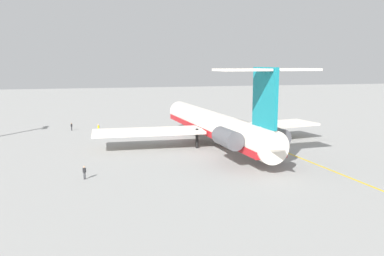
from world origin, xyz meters
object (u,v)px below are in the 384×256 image
Objects in this scene: ground_crew_near_nose at (266,118)px; safety_cone_nose at (237,120)px; main_jetliner at (216,125)px; ground_crew_starboard at (98,127)px; ground_crew_near_tail at (84,171)px; safety_cone_wingtip at (242,121)px; ground_crew_portside at (72,126)px.

ground_crew_near_nose reaches higher than safety_cone_nose.
ground_crew_starboard is (20.63, 19.59, -2.72)m from main_jetliner.
safety_cone_nose is at bearing -108.57° from ground_crew_starboard.
main_jetliner is at bearing -167.45° from ground_crew_starboard.
ground_crew_near_nose is 1.01× the size of ground_crew_near_tail.
ground_crew_starboard is at bearing 100.32° from safety_cone_wingtip.
ground_crew_near_nose is 5.92m from safety_cone_wingtip.
ground_crew_near_tail is at bearing 88.81° from ground_crew_near_nose.
safety_cone_wingtip is (6.50, -35.70, -0.85)m from ground_crew_starboard.
ground_crew_portside reaches higher than safety_cone_nose.
ground_crew_near_nose is 3.21× the size of safety_cone_nose.
ground_crew_near_tail is 3.18× the size of safety_cone_nose.
ground_crew_near_nose reaches higher than ground_crew_portside.
safety_cone_wingtip is at bearing 149.33° from ground_crew_near_tail.
ground_crew_starboard is 35.58m from safety_cone_nose.
ground_crew_near_nose is 7.22m from safety_cone_nose.
main_jetliner is at bearing 135.19° from ground_crew_near_tail.
safety_cone_nose and safety_cone_wingtip have the same top height.
ground_crew_portside is at bearing 93.35° from safety_cone_wingtip.
ground_crew_near_nose is at bearing -122.33° from ground_crew_portside.
main_jetliner is at bearing 151.83° from safety_cone_nose.
safety_cone_nose is at bearing 40.06° from safety_cone_wingtip.
main_jetliner is 27.32× the size of ground_crew_starboard.
ground_crew_near_tail is at bearing 119.86° from main_jetliner.
ground_crew_starboard is (-4.74, 41.29, 0.00)m from ground_crew_near_nose.
ground_crew_portside is 3.05× the size of safety_cone_wingtip.
ground_crew_near_nose is at bearing 144.23° from ground_crew_near_tail.
safety_cone_wingtip is at bearing -119.79° from ground_crew_portside.
main_jetliner is 28.81× the size of ground_crew_portside.
ground_crew_near_tail is 57.00m from safety_cone_wingtip.
safety_cone_wingtip is (-1.14, -0.96, 0.00)m from safety_cone_nose.
ground_crew_starboard is at bearing -172.76° from ground_crew_near_tail.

